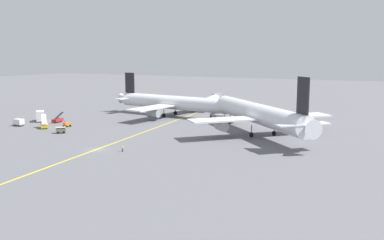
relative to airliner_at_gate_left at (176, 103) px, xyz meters
name	(u,v)px	position (x,y,z in m)	size (l,w,h in m)	color
ground_plane	(97,150)	(9.00, -53.78, -4.82)	(600.00, 600.00, 0.00)	slate
taxiway_stripe	(119,141)	(7.76, -43.78, -4.82)	(0.50, 120.00, 0.01)	yellow
airliner_at_gate_left	(176,103)	(0.00, 0.00, 0.00)	(53.68, 41.86, 14.99)	white
airliner_being_pushed	(258,114)	(36.44, -19.31, 0.85)	(41.35, 41.30, 16.87)	white
pushback_tug	(217,115)	(14.49, 2.65, -3.64)	(7.79, 7.85, 2.78)	gray
gse_catering_truck_tall	(40,116)	(-34.61, -29.62, -3.06)	(5.86, 5.80, 3.50)	gray
gse_baggage_cart_near_cluster	(61,130)	(-13.37, -42.26, -3.96)	(3.05, 3.04, 1.71)	#666B4C
gse_container_dolly_flat	(19,122)	(-33.72, -39.10, -3.64)	(3.26, 2.28, 2.15)	slate
gse_gpu_cart_small	(67,124)	(-19.38, -33.62, -4.02)	(2.06, 2.42, 1.90)	orange
gse_stair_truck_yellow	(44,125)	(-23.67, -38.47, -3.79)	(4.66, 4.52, 4.06)	gold
gse_belt_loader_portside	(58,120)	(-28.04, -28.58, -3.99)	(2.43, 5.05, 3.02)	red
ground_crew_marshaller_foreground	(122,148)	(15.44, -52.76, -4.03)	(0.36, 0.36, 1.54)	#2D3351
jet_bridge	(213,99)	(3.44, 24.31, -0.81)	(6.95, 19.65, 5.78)	#B7B7BC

